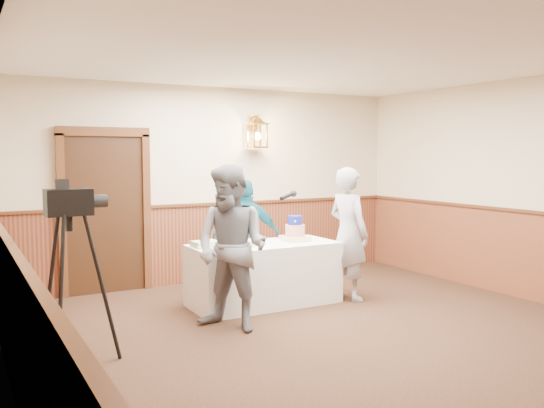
{
  "coord_description": "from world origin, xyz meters",
  "views": [
    {
      "loc": [
        -3.33,
        -4.22,
        1.83
      ],
      "look_at": [
        -0.05,
        1.7,
        1.25
      ],
      "focal_mm": 38.0,
      "sensor_mm": 36.0,
      "label": 1
    }
  ],
  "objects_px": {
    "sheet_cake_green": "(205,244)",
    "tv_camera_rig": "(71,288)",
    "sheet_cake_yellow": "(240,243)",
    "interviewer": "(232,248)",
    "display_table": "(264,274)",
    "baker": "(348,234)",
    "tiered_cake": "(295,231)",
    "assistant_p": "(247,238)"
  },
  "relations": [
    {
      "from": "tiered_cake",
      "to": "sheet_cake_green",
      "type": "height_order",
      "value": "tiered_cake"
    },
    {
      "from": "interviewer",
      "to": "tv_camera_rig",
      "type": "height_order",
      "value": "interviewer"
    },
    {
      "from": "sheet_cake_yellow",
      "to": "tv_camera_rig",
      "type": "relative_size",
      "value": 0.24
    },
    {
      "from": "sheet_cake_yellow",
      "to": "tv_camera_rig",
      "type": "height_order",
      "value": "tv_camera_rig"
    },
    {
      "from": "baker",
      "to": "assistant_p",
      "type": "distance_m",
      "value": 1.32
    },
    {
      "from": "baker",
      "to": "tv_camera_rig",
      "type": "bearing_deg",
      "value": 93.44
    },
    {
      "from": "display_table",
      "to": "assistant_p",
      "type": "height_order",
      "value": "assistant_p"
    },
    {
      "from": "sheet_cake_green",
      "to": "baker",
      "type": "relative_size",
      "value": 0.18
    },
    {
      "from": "tiered_cake",
      "to": "display_table",
      "type": "bearing_deg",
      "value": -179.19
    },
    {
      "from": "display_table",
      "to": "sheet_cake_green",
      "type": "relative_size",
      "value": 6.1
    },
    {
      "from": "sheet_cake_green",
      "to": "interviewer",
      "type": "xyz_separation_m",
      "value": [
        -0.06,
        -0.87,
        0.08
      ]
    },
    {
      "from": "display_table",
      "to": "baker",
      "type": "distance_m",
      "value": 1.18
    },
    {
      "from": "tiered_cake",
      "to": "assistant_p",
      "type": "height_order",
      "value": "assistant_p"
    },
    {
      "from": "sheet_cake_yellow",
      "to": "tv_camera_rig",
      "type": "xyz_separation_m",
      "value": [
        -2.08,
        -1.0,
        -0.09
      ]
    },
    {
      "from": "tiered_cake",
      "to": "baker",
      "type": "relative_size",
      "value": 0.19
    },
    {
      "from": "display_table",
      "to": "interviewer",
      "type": "height_order",
      "value": "interviewer"
    },
    {
      "from": "tiered_cake",
      "to": "baker",
      "type": "height_order",
      "value": "baker"
    },
    {
      "from": "assistant_p",
      "to": "baker",
      "type": "bearing_deg",
      "value": 161.28
    },
    {
      "from": "tiered_cake",
      "to": "sheet_cake_yellow",
      "type": "relative_size",
      "value": 0.88
    },
    {
      "from": "tiered_cake",
      "to": "interviewer",
      "type": "relative_size",
      "value": 0.19
    },
    {
      "from": "sheet_cake_yellow",
      "to": "baker",
      "type": "xyz_separation_m",
      "value": [
        1.41,
        -0.23,
        0.05
      ]
    },
    {
      "from": "sheet_cake_green",
      "to": "tv_camera_rig",
      "type": "xyz_separation_m",
      "value": [
        -1.72,
        -1.18,
        -0.09
      ]
    },
    {
      "from": "sheet_cake_green",
      "to": "assistant_p",
      "type": "height_order",
      "value": "assistant_p"
    },
    {
      "from": "interviewer",
      "to": "display_table",
      "type": "bearing_deg",
      "value": 101.75
    },
    {
      "from": "display_table",
      "to": "interviewer",
      "type": "bearing_deg",
      "value": -136.2
    },
    {
      "from": "sheet_cake_yellow",
      "to": "tv_camera_rig",
      "type": "bearing_deg",
      "value": -154.31
    },
    {
      "from": "sheet_cake_yellow",
      "to": "assistant_p",
      "type": "relative_size",
      "value": 0.25
    },
    {
      "from": "interviewer",
      "to": "baker",
      "type": "distance_m",
      "value": 1.88
    },
    {
      "from": "sheet_cake_yellow",
      "to": "display_table",
      "type": "bearing_deg",
      "value": 10.39
    },
    {
      "from": "sheet_cake_yellow",
      "to": "sheet_cake_green",
      "type": "height_order",
      "value": "sheet_cake_yellow"
    },
    {
      "from": "assistant_p",
      "to": "tv_camera_rig",
      "type": "relative_size",
      "value": 0.98
    },
    {
      "from": "sheet_cake_green",
      "to": "tv_camera_rig",
      "type": "distance_m",
      "value": 2.09
    },
    {
      "from": "interviewer",
      "to": "baker",
      "type": "relative_size",
      "value": 1.03
    },
    {
      "from": "tv_camera_rig",
      "to": "sheet_cake_yellow",
      "type": "bearing_deg",
      "value": 23.34
    },
    {
      "from": "baker",
      "to": "assistant_p",
      "type": "bearing_deg",
      "value": 42.18
    },
    {
      "from": "tv_camera_rig",
      "to": "baker",
      "type": "bearing_deg",
      "value": 10.06
    },
    {
      "from": "interviewer",
      "to": "sheet_cake_yellow",
      "type": "bearing_deg",
      "value": 116.3
    },
    {
      "from": "display_table",
      "to": "sheet_cake_green",
      "type": "bearing_deg",
      "value": 170.72
    },
    {
      "from": "baker",
      "to": "tv_camera_rig",
      "type": "distance_m",
      "value": 3.57
    },
    {
      "from": "sheet_cake_green",
      "to": "baker",
      "type": "bearing_deg",
      "value": -13.27
    },
    {
      "from": "display_table",
      "to": "tv_camera_rig",
      "type": "distance_m",
      "value": 2.68
    },
    {
      "from": "sheet_cake_yellow",
      "to": "interviewer",
      "type": "distance_m",
      "value": 0.81
    }
  ]
}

